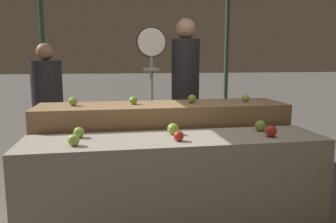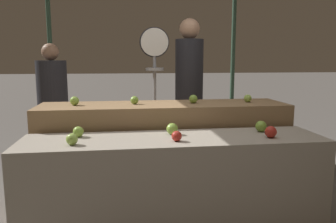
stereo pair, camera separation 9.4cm
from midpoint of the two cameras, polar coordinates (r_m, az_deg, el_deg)
display_counter_front at (r=2.57m, az=0.23°, el=-12.99°), size 2.26×0.55×0.78m
display_counter_back at (r=3.10m, az=-1.74°, el=-7.38°), size 2.26×0.55×0.95m
apple_front_0 at (r=2.31m, az=-17.23°, el=-4.78°), size 0.08×0.08×0.08m
apple_front_1 at (r=2.34m, az=0.68°, el=-4.29°), size 0.07×0.07×0.07m
apple_front_2 at (r=2.57m, az=16.50°, el=-3.29°), size 0.09×0.09×0.09m
apple_front_3 at (r=2.54m, az=-16.30°, el=-3.52°), size 0.08×0.08×0.08m
apple_front_4 at (r=2.54m, az=-0.18°, el=-3.04°), size 0.09×0.09×0.09m
apple_front_5 at (r=2.75m, az=14.87°, el=-2.40°), size 0.09×0.09×0.09m
apple_back_0 at (r=2.99m, az=-17.10°, el=1.70°), size 0.08×0.08×0.08m
apple_back_1 at (r=2.98m, az=-6.96°, el=1.95°), size 0.07×0.07×0.07m
apple_back_2 at (r=3.04m, az=3.32°, el=2.20°), size 0.08×0.08×0.08m
apple_back_3 at (r=3.21m, az=12.54°, el=2.30°), size 0.07×0.07×0.07m
produce_scale at (r=3.62m, az=-3.63°, el=7.56°), size 0.32×0.20×1.70m
person_vendor_at_scale at (r=3.96m, az=2.36°, el=5.01°), size 0.42×0.42×1.83m
person_customer_left at (r=4.23m, az=-20.84°, el=2.09°), size 0.42×0.42×1.54m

